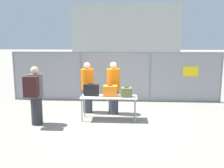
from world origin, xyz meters
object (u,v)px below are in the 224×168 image
(traveler_hooded, at_px, (35,93))
(security_worker_near, at_px, (113,87))
(utility_trailer, at_px, (163,82))
(suitcase_black, at_px, (91,90))
(suitcase_olive, at_px, (126,92))
(inspection_table, at_px, (109,99))
(suitcase_orange, at_px, (110,91))
(security_worker_far, at_px, (87,87))

(traveler_hooded, xyz_separation_m, security_worker_near, (2.24, 1.31, -0.04))
(utility_trailer, bearing_deg, security_worker_near, -118.18)
(suitcase_black, bearing_deg, suitcase_olive, -3.07)
(inspection_table, height_order, traveler_hooded, traveler_hooded)
(inspection_table, height_order, utility_trailer, inspection_table)
(suitcase_black, relative_size, suitcase_olive, 1.33)
(suitcase_black, height_order, suitcase_orange, suitcase_black)
(traveler_hooded, bearing_deg, suitcase_olive, 10.51)
(security_worker_far, bearing_deg, traveler_hooded, 73.67)
(suitcase_orange, distance_m, security_worker_far, 1.11)
(inspection_table, xyz_separation_m, suitcase_black, (-0.57, 0.09, 0.26))
(suitcase_orange, xyz_separation_m, suitcase_olive, (0.51, -0.05, -0.02))
(suitcase_olive, bearing_deg, security_worker_near, 124.55)
(suitcase_olive, height_order, security_worker_near, security_worker_near)
(inspection_table, distance_m, suitcase_black, 0.63)
(suitcase_olive, relative_size, traveler_hooded, 0.20)
(utility_trailer, bearing_deg, inspection_table, -115.89)
(suitcase_black, xyz_separation_m, traveler_hooded, (-1.56, -0.72, 0.02))
(security_worker_far, bearing_deg, security_worker_near, -161.18)
(suitcase_orange, bearing_deg, security_worker_far, 139.51)
(security_worker_far, bearing_deg, suitcase_olive, 176.94)
(inspection_table, distance_m, suitcase_orange, 0.25)
(suitcase_black, distance_m, security_worker_near, 0.89)
(suitcase_black, height_order, security_worker_far, security_worker_far)
(suitcase_black, bearing_deg, suitcase_orange, -1.02)
(inspection_table, height_order, suitcase_orange, suitcase_orange)
(security_worker_near, bearing_deg, suitcase_olive, 111.54)
(traveler_hooded, bearing_deg, utility_trailer, 47.72)
(security_worker_near, distance_m, utility_trailer, 4.94)
(suitcase_orange, distance_m, utility_trailer, 5.50)
(suitcase_black, bearing_deg, traveler_hooded, -155.20)
(suitcase_olive, bearing_deg, utility_trailer, 69.35)
(inspection_table, xyz_separation_m, suitcase_orange, (0.04, 0.08, 0.24))
(security_worker_near, distance_m, security_worker_far, 0.92)
(inspection_table, distance_m, utility_trailer, 5.57)
(security_worker_far, relative_size, utility_trailer, 0.47)
(security_worker_far, distance_m, utility_trailer, 5.33)
(suitcase_orange, height_order, utility_trailer, suitcase_orange)
(utility_trailer, bearing_deg, suitcase_orange, -115.88)
(traveler_hooded, height_order, security_worker_far, same)
(traveler_hooded, bearing_deg, security_worker_far, 43.86)
(suitcase_black, bearing_deg, security_worker_near, 40.96)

